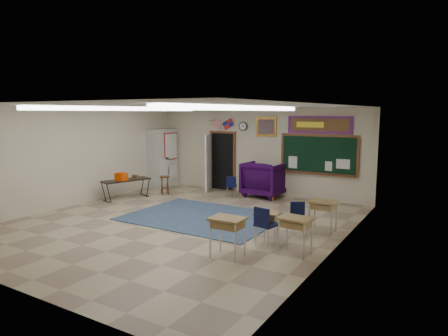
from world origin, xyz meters
The scene contains 25 objects.
floor centered at (0.00, 0.00, 0.00)m, with size 9.00×9.00×0.00m, color tan.
back_wall centered at (0.00, 4.50, 1.50)m, with size 8.00×0.04×3.00m, color beige.
front_wall centered at (0.00, -4.50, 1.50)m, with size 8.00×0.04×3.00m, color beige.
left_wall centered at (-4.00, 0.00, 1.50)m, with size 0.04×9.00×3.00m, color beige.
right_wall centered at (4.00, 0.00, 1.50)m, with size 0.04×9.00×3.00m, color beige.
ceiling centered at (0.00, 0.00, 3.00)m, with size 8.00×9.00×0.04m, color silver.
area_rug centered at (0.20, 0.80, 0.01)m, with size 4.00×3.00×0.02m, color #374E6A.
fluorescent_strips centered at (0.00, 0.00, 2.94)m, with size 3.86×6.00×0.10m, color white, non-canonical shape.
doorway centered at (-1.50, 4.35, 1.06)m, with size 1.10×0.89×2.16m.
chalkboard centered at (2.20, 4.46, 1.46)m, with size 2.55×0.14×1.30m.
bulletin_board centered at (2.20, 4.47, 2.45)m, with size 2.10×0.05×0.55m.
framed_art_print centered at (0.35, 4.47, 2.35)m, with size 0.75×0.05×0.65m.
wall_clock centered at (-0.55, 4.47, 2.35)m, with size 0.32×0.05×0.32m.
wall_flags centered at (-1.40, 4.44, 2.48)m, with size 1.16×0.06×0.70m, color red, non-canonical shape.
storage_cabinet centered at (-3.71, 3.85, 1.10)m, with size 0.59×1.25×2.20m.
wingback_armchair centered at (0.46, 4.15, 0.59)m, with size 1.27×1.30×1.19m, color #1F042D.
student_chair_reading centered at (-0.44, 3.48, 0.36)m, with size 0.36×0.36×0.72m, color black, non-canonical shape.
student_chair_desk_a centered at (2.66, -0.41, 0.43)m, with size 0.43×0.43×0.86m, color black, non-canonical shape.
student_chair_desk_b centered at (3.01, 0.62, 0.38)m, with size 0.38×0.38×0.76m, color black, non-canonical shape.
student_desk_front_left centered at (2.54, -0.16, 0.37)m, with size 0.62×0.51×0.66m.
student_desk_front_right centered at (3.42, 1.13, 0.43)m, with size 0.65×0.50×0.77m.
student_desk_back_left centered at (2.31, -1.47, 0.45)m, with size 0.68×0.52×0.81m.
student_desk_back_right centered at (3.41, -0.66, 0.43)m, with size 0.68×0.52×0.78m.
folding_table centered at (-3.27, 1.41, 0.36)m, with size 0.99×1.67×0.90m.
wooden_stool centered at (-2.65, 2.65, 0.33)m, with size 0.36×0.36×0.64m.
Camera 1 is at (6.16, -8.00, 2.85)m, focal length 32.00 mm.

